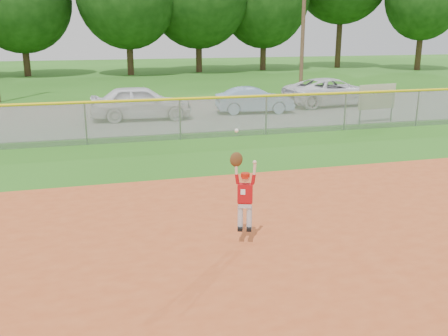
# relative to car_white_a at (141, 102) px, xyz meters

# --- Properties ---
(ground) EXTENTS (120.00, 120.00, 0.00)m
(ground) POSITION_rel_car_white_a_xyz_m (0.93, -14.49, -0.79)
(ground) COLOR #276216
(ground) RESTS_ON ground
(parking_strip) EXTENTS (44.00, 10.00, 0.03)m
(parking_strip) POSITION_rel_car_white_a_xyz_m (0.93, 1.51, -0.77)
(parking_strip) COLOR slate
(parking_strip) RESTS_ON ground
(car_white_a) EXTENTS (4.52, 2.00, 1.51)m
(car_white_a) POSITION_rel_car_white_a_xyz_m (0.00, 0.00, 0.00)
(car_white_a) COLOR white
(car_white_a) RESTS_ON parking_strip
(car_blue) EXTENTS (3.80, 1.66, 1.21)m
(car_blue) POSITION_rel_car_white_a_xyz_m (5.42, 0.36, -0.15)
(car_blue) COLOR #819FC0
(car_blue) RESTS_ON parking_strip
(car_white_b) EXTENTS (5.28, 2.75, 1.42)m
(car_white_b) POSITION_rel_car_white_a_xyz_m (10.13, 1.60, -0.04)
(car_white_b) COLOR white
(car_white_b) RESTS_ON parking_strip
(sponsor_sign) EXTENTS (1.87, 0.32, 1.68)m
(sponsor_sign) POSITION_rel_car_white_a_xyz_m (9.61, -3.52, 0.32)
(sponsor_sign) COLOR gray
(sponsor_sign) RESTS_ON ground
(outfield_fence) EXTENTS (40.06, 0.10, 1.55)m
(outfield_fence) POSITION_rel_car_white_a_xyz_m (0.93, -4.49, 0.10)
(outfield_fence) COLOR gray
(outfield_fence) RESTS_ON ground
(power_lines) EXTENTS (19.40, 0.24, 9.00)m
(power_lines) POSITION_rel_car_white_a_xyz_m (1.93, 7.51, 3.89)
(power_lines) COLOR #4C3823
(power_lines) RESTS_ON ground
(ballplayer) EXTENTS (0.49, 0.31, 1.94)m
(ballplayer) POSITION_rel_car_white_a_xyz_m (0.42, -13.93, 0.26)
(ballplayer) COLOR silver
(ballplayer) RESTS_ON ground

